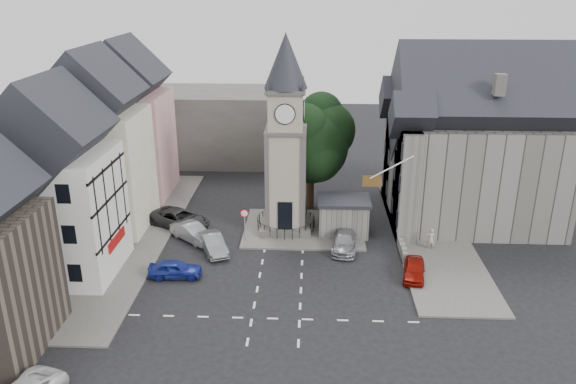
{
  "coord_description": "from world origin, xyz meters",
  "views": [
    {
      "loc": [
        2.12,
        -35.51,
        19.94
      ],
      "look_at": [
        0.3,
        5.0,
        4.54
      ],
      "focal_mm": 35.0,
      "sensor_mm": 36.0,
      "label": 1
    }
  ],
  "objects_px": {
    "car_west_blue": "(175,269)",
    "car_east_red": "(414,269)",
    "clock_tower": "(286,137)",
    "stone_shelter": "(343,216)",
    "pedestrian": "(431,239)"
  },
  "relations": [
    {
      "from": "car_west_blue",
      "to": "car_east_red",
      "type": "height_order",
      "value": "car_west_blue"
    },
    {
      "from": "stone_shelter",
      "to": "car_east_red",
      "type": "distance_m",
      "value": 8.75
    },
    {
      "from": "car_west_blue",
      "to": "car_east_red",
      "type": "distance_m",
      "value": 17.03
    },
    {
      "from": "stone_shelter",
      "to": "pedestrian",
      "type": "distance_m",
      "value": 7.33
    },
    {
      "from": "clock_tower",
      "to": "stone_shelter",
      "type": "bearing_deg",
      "value": -5.84
    },
    {
      "from": "clock_tower",
      "to": "car_east_red",
      "type": "height_order",
      "value": "clock_tower"
    },
    {
      "from": "stone_shelter",
      "to": "pedestrian",
      "type": "relative_size",
      "value": 2.32
    },
    {
      "from": "clock_tower",
      "to": "stone_shelter",
      "type": "xyz_separation_m",
      "value": [
        4.8,
        -0.49,
        -6.57
      ]
    },
    {
      "from": "clock_tower",
      "to": "stone_shelter",
      "type": "distance_m",
      "value": 8.15
    },
    {
      "from": "clock_tower",
      "to": "pedestrian",
      "type": "distance_m",
      "value": 13.98
    },
    {
      "from": "car_west_blue",
      "to": "pedestrian",
      "type": "height_order",
      "value": "pedestrian"
    },
    {
      "from": "pedestrian",
      "to": "car_east_red",
      "type": "bearing_deg",
      "value": 60.21
    },
    {
      "from": "car_east_red",
      "to": "pedestrian",
      "type": "relative_size",
      "value": 1.99
    },
    {
      "from": "clock_tower",
      "to": "car_east_red",
      "type": "xyz_separation_m",
      "value": [
        9.52,
        -7.81,
        -7.49
      ]
    },
    {
      "from": "clock_tower",
      "to": "pedestrian",
      "type": "bearing_deg",
      "value": -16.43
    }
  ]
}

